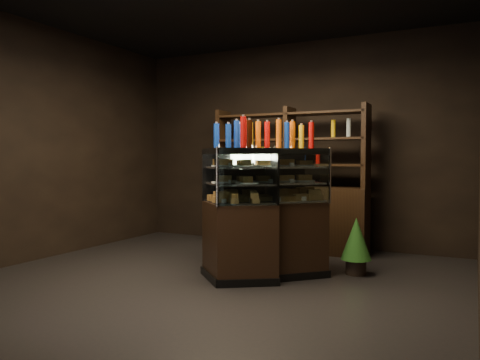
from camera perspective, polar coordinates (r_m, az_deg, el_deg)
name	(u,v)px	position (r m, az deg, el deg)	size (l,w,h in m)	color
ground	(208,283)	(4.96, -3.98, -12.38)	(5.00, 5.00, 0.00)	black
room_shell	(207,94)	(4.84, -4.05, 10.42)	(5.02, 5.02, 3.01)	black
display_case	(253,232)	(5.22, 1.54, -6.34)	(1.61, 1.43, 1.40)	black
food_display	(252,180)	(5.16, 1.52, 0.06)	(1.19, 1.07, 0.43)	#BD9344
bottles_top	(253,136)	(5.17, 1.56, 5.39)	(1.02, 0.93, 0.30)	silver
potted_conifer	(356,238)	(5.36, 13.98, -6.84)	(0.34, 0.34, 0.72)	black
back_shelving	(289,206)	(6.63, 6.03, -3.20)	(2.18, 0.44, 2.00)	black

